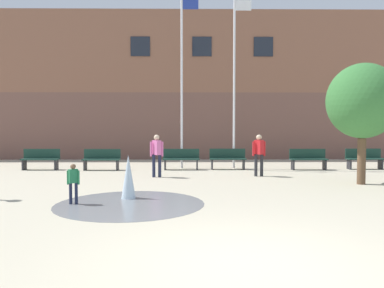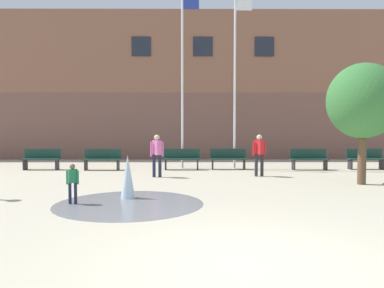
{
  "view_description": "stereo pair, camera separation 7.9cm",
  "coord_description": "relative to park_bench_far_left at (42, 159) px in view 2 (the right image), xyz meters",
  "views": [
    {
      "loc": [
        -0.81,
        -5.06,
        1.88
      ],
      "look_at": [
        -0.67,
        7.63,
        1.3
      ],
      "focal_mm": 35.0,
      "sensor_mm": 36.0,
      "label": 1
    },
    {
      "loc": [
        -0.73,
        -5.07,
        1.88
      ],
      "look_at": [
        -0.67,
        7.63,
        1.3
      ],
      "focal_mm": 35.0,
      "sensor_mm": 36.0,
      "label": 2
    }
  ],
  "objects": [
    {
      "name": "flagpole_left",
      "position": [
        6.22,
        0.49,
        3.76
      ],
      "size": [
        0.8,
        0.1,
        7.98
      ],
      "color": "silver",
      "rests_on": "ground"
    },
    {
      "name": "park_bench_center",
      "position": [
        8.23,
        0.1,
        0.0
      ],
      "size": [
        1.6,
        0.44,
        0.91
      ],
      "color": "#28282D",
      "rests_on": "ground"
    },
    {
      "name": "park_bench_left_of_flagpoles",
      "position": [
        2.7,
        -0.16,
        0.0
      ],
      "size": [
        1.6,
        0.44,
        0.91
      ],
      "color": "#28282D",
      "rests_on": "ground"
    },
    {
      "name": "adult_watching",
      "position": [
        9.17,
        -2.27,
        0.45
      ],
      "size": [
        0.5,
        0.39,
        1.59
      ],
      "rotation": [
        0.0,
        0.0,
        -0.98
      ],
      "color": "#28282D",
      "rests_on": "ground"
    },
    {
      "name": "teen_by_trashcan",
      "position": [
        5.3,
        -2.49,
        0.45
      ],
      "size": [
        0.5,
        0.39,
        1.59
      ],
      "rotation": [
        0.0,
        0.0,
        2.23
      ],
      "color": "#1E233D",
      "rests_on": "ground"
    },
    {
      "name": "child_running",
      "position": [
        3.67,
        -7.37,
        0.1
      ],
      "size": [
        0.31,
        0.22,
        0.99
      ],
      "rotation": [
        0.0,
        0.0,
        -2.54
      ],
      "color": "#1E233D",
      "rests_on": "ground"
    },
    {
      "name": "park_bench_under_right_flagpole",
      "position": [
        11.76,
        -0.1,
        0.0
      ],
      "size": [
        1.6,
        0.44,
        0.91
      ],
      "color": "#28282D",
      "rests_on": "ground"
    },
    {
      "name": "library_building",
      "position": [
        7.27,
        8.05,
        3.8
      ],
      "size": [
        36.0,
        6.05,
        8.56
      ],
      "color": "brown",
      "rests_on": "ground"
    },
    {
      "name": "park_bench_far_left",
      "position": [
        0.0,
        0.0,
        0.0
      ],
      "size": [
        1.6,
        0.44,
        0.91
      ],
      "color": "#28282D",
      "rests_on": "ground"
    },
    {
      "name": "park_bench_near_trashcan",
      "position": [
        14.32,
        0.07,
        0.0
      ],
      "size": [
        1.6,
        0.44,
        0.91
      ],
      "color": "#28282D",
      "rests_on": "ground"
    },
    {
      "name": "park_bench_under_left_flagpole",
      "position": [
        6.17,
        -0.02,
        0.0
      ],
      "size": [
        1.6,
        0.44,
        0.91
      ],
      "color": "#28282D",
      "rests_on": "ground"
    },
    {
      "name": "splash_fountain",
      "position": [
        4.95,
        -6.91,
        -0.12
      ],
      "size": [
        3.63,
        3.63,
        1.15
      ],
      "color": "gray",
      "rests_on": "ground"
    },
    {
      "name": "street_tree_near_building",
      "position": [
        12.16,
        -4.29,
        2.23
      ],
      "size": [
        2.3,
        2.3,
        3.95
      ],
      "color": "brown",
      "rests_on": "ground"
    },
    {
      "name": "ground_plane",
      "position": [
        7.27,
        -11.37,
        -0.48
      ],
      "size": [
        100.0,
        100.0,
        0.0
      ],
      "primitive_type": "plane",
      "color": "#BCB299"
    },
    {
      "name": "flagpole_right",
      "position": [
        8.58,
        0.49,
        3.73
      ],
      "size": [
        0.8,
        0.1,
        7.93
      ],
      "color": "silver",
      "rests_on": "ground"
    }
  ]
}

